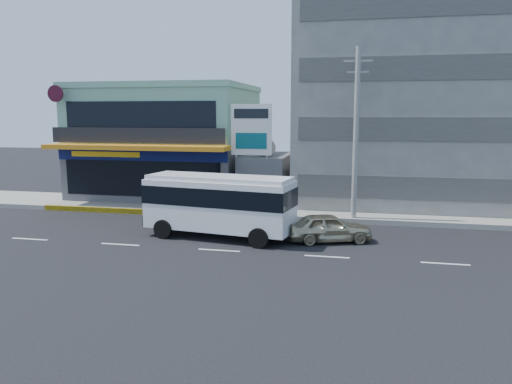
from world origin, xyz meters
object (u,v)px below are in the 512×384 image
at_px(concrete_building, 417,103).
at_px(billboard, 251,136).
at_px(sedan, 329,228).
at_px(motorcycle_rider, 183,206).
at_px(shop_building, 169,144).
at_px(minibus, 219,201).
at_px(utility_pole_near, 356,134).
at_px(satellite_dish, 265,155).

xyz_separation_m(concrete_building, billboard, (-10.50, -5.80, -2.07)).
height_order(concrete_building, sedan, concrete_building).
bearing_deg(motorcycle_rider, concrete_building, 32.58).
relative_size(shop_building, minibus, 1.56).
relative_size(utility_pole_near, sedan, 2.38).
bearing_deg(utility_pole_near, shop_building, 154.94).
height_order(shop_building, satellite_dish, shop_building).
bearing_deg(shop_building, billboard, -32.32).
xyz_separation_m(satellite_dish, motorcycle_rider, (-4.00, -4.95, -2.75)).
bearing_deg(sedan, billboard, 20.73).
xyz_separation_m(utility_pole_near, motorcycle_rider, (-10.00, -1.35, -4.33)).
bearing_deg(shop_building, minibus, -57.66).
height_order(satellite_dish, minibus, satellite_dish).
height_order(minibus, motorcycle_rider, minibus).
bearing_deg(satellite_dish, minibus, -94.38).
distance_m(shop_building, minibus, 13.87).
distance_m(concrete_building, billboard, 12.17).
distance_m(minibus, sedan, 5.69).
relative_size(minibus, sedan, 1.89).
distance_m(concrete_building, motorcycle_rider, 17.73).
relative_size(concrete_building, satellite_dish, 10.67).
bearing_deg(billboard, shop_building, 147.68).
bearing_deg(satellite_dish, shop_building, 159.79).
xyz_separation_m(satellite_dish, billboard, (-0.50, -1.80, 1.35)).
distance_m(billboard, sedan, 9.43).
relative_size(concrete_building, billboard, 2.32).
xyz_separation_m(shop_building, concrete_building, (18.00, 1.05, 3.00)).
height_order(shop_building, utility_pole_near, utility_pole_near).
height_order(utility_pole_near, sedan, utility_pole_near).
relative_size(satellite_dish, billboard, 0.22).
bearing_deg(minibus, sedan, 3.56).
bearing_deg(utility_pole_near, satellite_dish, 149.04).
height_order(shop_building, motorcycle_rider, shop_building).
bearing_deg(satellite_dish, sedan, -59.49).
height_order(satellite_dish, billboard, billboard).
height_order(utility_pole_near, motorcycle_rider, utility_pole_near).
relative_size(billboard, motorcycle_rider, 2.76).
height_order(minibus, sedan, minibus).
distance_m(concrete_building, utility_pole_near, 8.79).
bearing_deg(sedan, motorcycle_rider, 50.41).
relative_size(concrete_building, sedan, 3.81).
height_order(concrete_building, motorcycle_rider, concrete_building).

